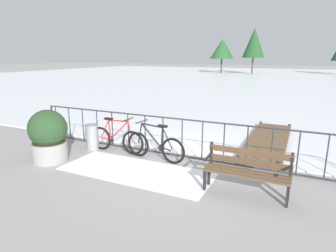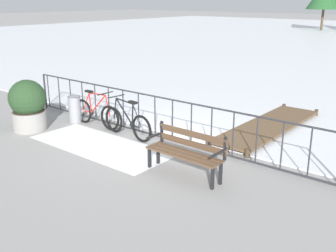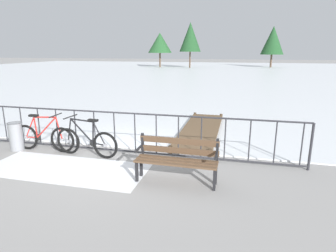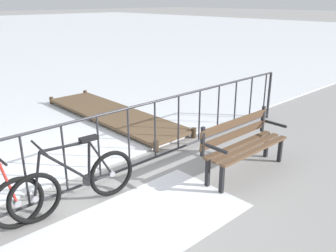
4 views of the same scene
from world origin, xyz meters
TOP-DOWN VIEW (x-y plane):
  - ground_plane at (0.00, 0.00)m, footprint 160.00×160.00m
  - frozen_pond at (0.00, 28.40)m, footprint 80.00×56.00m
  - snow_patch at (-0.65, -1.20)m, footprint 3.57×1.44m
  - railing_fence at (0.00, 0.00)m, footprint 9.06×0.06m
  - bicycle_near_railing at (-0.59, -0.36)m, footprint 1.71×0.52m
  - bicycle_second at (-1.84, -0.27)m, footprint 1.71×0.52m
  - park_bench at (1.84, -1.19)m, footprint 1.61×0.50m
  - planter_with_shrub at (-2.96, -1.55)m, footprint 0.94×0.94m
  - trash_bin at (-2.59, -0.38)m, footprint 0.35×0.35m
  - wooden_dock at (1.85, 2.35)m, footprint 1.10×4.20m
  - tree_far_west at (-8.88, 36.57)m, footprint 3.55×3.55m
  - tree_centre at (-4.24, 36.05)m, footprint 3.05×3.05m

SIDE VIEW (x-z plane):
  - ground_plane at x=0.00m, z-range 0.00..0.00m
  - snow_patch at x=-0.65m, z-range 0.00..0.01m
  - frozen_pond at x=0.00m, z-range 0.00..0.03m
  - wooden_dock at x=1.85m, z-range 0.02..0.22m
  - bicycle_near_railing at x=-0.59m, z-range -0.12..0.86m
  - bicycle_second at x=-1.84m, z-range -0.12..0.86m
  - trash_bin at x=-2.59m, z-range 0.01..0.74m
  - park_bench at x=1.84m, z-range 0.07..0.96m
  - railing_fence at x=0.00m, z-range 0.02..1.09m
  - planter_with_shrub at x=-2.96m, z-range 0.00..1.32m
  - tree_far_west at x=-8.88m, z-range 1.06..6.08m
  - tree_centre at x=-4.24m, z-range 1.15..7.49m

